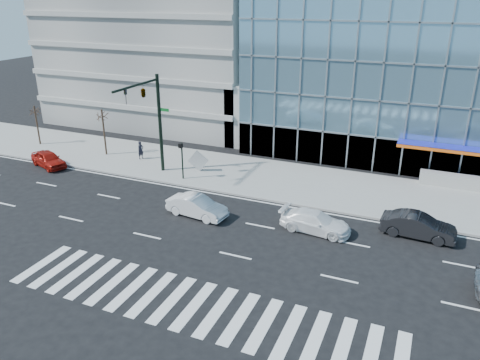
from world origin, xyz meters
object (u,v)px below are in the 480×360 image
object	(u,v)px
dark_sedan	(418,226)
traffic_signal	(148,103)
ped_signal_post	(182,155)
red_sedan	(48,159)
tilted_panel	(198,161)
street_tree_far	(35,111)
white_suv	(315,222)
street_tree_near	(102,116)
pedestrian	(141,150)
white_sedan	(197,206)

from	to	relation	value
dark_sedan	traffic_signal	bearing A→B (deg)	87.58
ped_signal_post	red_sedan	size ratio (longest dim) A/B	0.75
tilted_panel	ped_signal_post	bearing A→B (deg)	-109.18
street_tree_far	red_sedan	bearing A→B (deg)	-39.24
traffic_signal	white_suv	size ratio (longest dim) A/B	1.78
white_suv	tilted_panel	world-z (taller)	tilted_panel
ped_signal_post	street_tree_near	bearing A→B (deg)	164.94
street_tree_near	red_sedan	distance (m)	5.96
pedestrian	white_suv	bearing A→B (deg)	-93.03
traffic_signal	street_tree_far	distance (m)	15.53
ped_signal_post	red_sedan	distance (m)	12.44
white_sedan	pedestrian	bearing A→B (deg)	57.88
white_sedan	traffic_signal	bearing A→B (deg)	60.31
white_sedan	dark_sedan	distance (m)	14.16
white_suv	dark_sedan	size ratio (longest dim) A/B	1.01
traffic_signal	street_tree_far	bearing A→B (deg)	168.95
street_tree_far	pedestrian	bearing A→B (deg)	0.93
street_tree_near	white_suv	distance (m)	22.72
traffic_signal	dark_sedan	size ratio (longest dim) A/B	1.79
white_sedan	white_suv	bearing A→B (deg)	-76.03
street_tree_far	white_suv	xyz separation A→B (m)	(29.45, -6.79, -2.79)
ped_signal_post	traffic_signal	bearing A→B (deg)	-171.48
tilted_panel	street_tree_far	bearing A→B (deg)	169.28
pedestrian	white_sedan	bearing A→B (deg)	-110.50
traffic_signal	tilted_panel	distance (m)	6.32
street_tree_near	pedestrian	xyz separation A→B (m)	(3.69, 0.19, -2.83)
white_suv	tilted_panel	xyz separation A→B (m)	(-11.59, 6.24, 0.41)
dark_sedan	red_sedan	distance (m)	30.19
white_sedan	red_sedan	xyz separation A→B (m)	(-16.29, 3.48, -0.02)
traffic_signal	dark_sedan	xyz separation A→B (m)	(20.45, -2.09, -5.43)
dark_sedan	street_tree_far	bearing A→B (deg)	85.36
traffic_signal	tilted_panel	bearing A→B (deg)	39.84
ped_signal_post	white_suv	xyz separation A→B (m)	(11.95, -4.23, -1.49)
ped_signal_post	tilted_panel	size ratio (longest dim) A/B	2.31
red_sedan	tilted_panel	size ratio (longest dim) A/B	3.07
white_sedan	tilted_panel	bearing A→B (deg)	33.87
ped_signal_post	red_sedan	bearing A→B (deg)	-171.88
traffic_signal	white_sedan	size ratio (longest dim) A/B	1.89
white_suv	traffic_signal	bearing A→B (deg)	79.48
white_sedan	pedestrian	world-z (taller)	pedestrian
red_sedan	pedestrian	distance (m)	7.84
pedestrian	tilted_panel	world-z (taller)	tilted_panel
red_sedan	tilted_panel	xyz separation A→B (m)	(12.59, 3.76, 0.38)
white_sedan	pedestrian	size ratio (longest dim) A/B	2.64
street_tree_near	white_sedan	xyz separation A→B (m)	(13.56, -7.78, -3.08)
ped_signal_post	tilted_panel	xyz separation A→B (m)	(0.36, 2.01, -1.08)
dark_sedan	street_tree_near	bearing A→B (deg)	83.05
street_tree_far	street_tree_near	bearing A→B (deg)	0.00
white_suv	white_sedan	distance (m)	7.95
street_tree_near	tilted_panel	bearing A→B (deg)	-3.16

